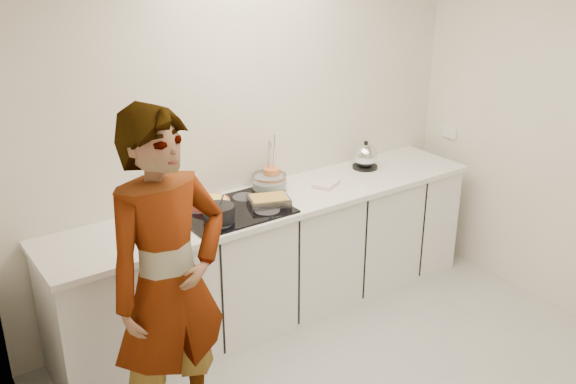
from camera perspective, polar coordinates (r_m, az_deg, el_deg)
wall_back at (r=4.56m, az=-3.45°, el=5.19°), size 3.60×0.00×2.60m
wall_left at (r=2.55m, az=-19.50°, el=-10.59°), size 0.00×3.20×2.60m
base_cabinets at (r=4.64m, az=-1.12°, el=-6.04°), size 3.20×0.58×0.87m
countertop at (r=4.44m, az=-1.17°, el=-0.86°), size 3.24×0.64×0.04m
hob at (r=4.25m, az=-4.95°, el=-1.66°), size 0.72×0.54×0.01m
tart_dish at (r=4.31m, az=-6.97°, el=-0.95°), size 0.33×0.33×0.04m
saucepan at (r=4.06m, az=-6.16°, el=-1.93°), size 0.22×0.22×0.19m
baking_dish at (r=4.31m, az=-1.71°, el=-0.72°), size 0.32×0.27×0.05m
mixing_bowl at (r=4.57m, az=-1.68°, el=0.81°), size 0.29×0.29×0.12m
tea_towel at (r=4.66m, az=3.40°, el=0.73°), size 0.24×0.21×0.03m
kettle at (r=5.02m, az=6.89°, el=3.14°), size 0.25×0.25×0.22m
utensil_crock at (r=4.61m, az=-1.47°, el=1.27°), size 0.15×0.15×0.15m
cook at (r=3.38m, az=-10.51°, el=-8.07°), size 0.74×0.54×1.89m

